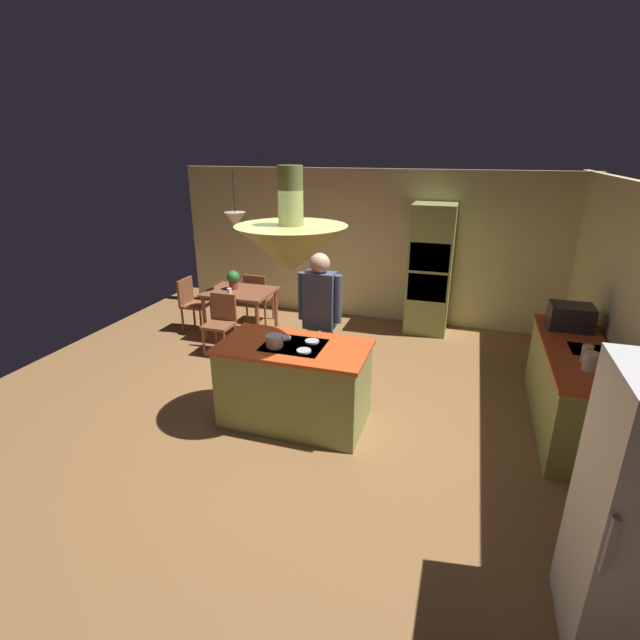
{
  "coord_description": "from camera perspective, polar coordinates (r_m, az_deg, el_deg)",
  "views": [
    {
      "loc": [
        1.64,
        -4.43,
        2.88
      ],
      "look_at": [
        0.1,
        0.4,
        1.0
      ],
      "focal_mm": 26.3,
      "sensor_mm": 36.0,
      "label": 1
    }
  ],
  "objects": [
    {
      "name": "oven_tower",
      "position": [
        7.72,
        13.22,
        5.96
      ],
      "size": [
        0.66,
        0.62,
        2.07
      ],
      "color": "#8C934C",
      "rests_on": "ground"
    },
    {
      "name": "potted_plant_on_table",
      "position": [
        7.52,
        -10.52,
        4.95
      ],
      "size": [
        0.2,
        0.2,
        0.3
      ],
      "color": "#99382D",
      "rests_on": "dining_table"
    },
    {
      "name": "cooking_pot_on_cooktop",
      "position": [
        4.85,
        -5.55,
        -2.53
      ],
      "size": [
        0.18,
        0.18,
        0.12
      ],
      "primitive_type": "cylinder",
      "color": "#B2B2B7",
      "rests_on": "kitchen_island"
    },
    {
      "name": "canister_flour",
      "position": [
        5.04,
        30.08,
        -4.4
      ],
      "size": [
        0.14,
        0.14,
        0.17
      ],
      "primitive_type": "cylinder",
      "color": "silver",
      "rests_on": "counter_run_right"
    },
    {
      "name": "kitchen_island",
      "position": [
        5.14,
        -3.12,
        -7.72
      ],
      "size": [
        1.59,
        0.88,
        0.94
      ],
      "color": "#8C934C",
      "rests_on": "ground"
    },
    {
      "name": "canister_sugar",
      "position": [
        5.2,
        29.71,
        -3.59
      ],
      "size": [
        0.1,
        0.1,
        0.17
      ],
      "primitive_type": "cylinder",
      "color": "#E0B78C",
      "rests_on": "counter_run_right"
    },
    {
      "name": "wall_back",
      "position": [
        8.21,
        5.88,
        8.96
      ],
      "size": [
        6.8,
        0.1,
        2.55
      ],
      "primitive_type": "cube",
      "color": "beige",
      "rests_on": "ground"
    },
    {
      "name": "microwave_on_counter",
      "position": [
        6.05,
        28.19,
        0.35
      ],
      "size": [
        0.46,
        0.36,
        0.28
      ],
      "primitive_type": "cube",
      "color": "#232326",
      "rests_on": "counter_run_right"
    },
    {
      "name": "pendant_light_over_table",
      "position": [
        7.23,
        -10.26,
        11.93
      ],
      "size": [
        0.32,
        0.32,
        0.82
      ],
      "color": "beige"
    },
    {
      "name": "chair_by_back_wall",
      "position": [
        8.08,
        -7.6,
        3.06
      ],
      "size": [
        0.4,
        0.4,
        0.87
      ],
      "rotation": [
        0.0,
        0.0,
        3.14
      ],
      "color": "brown",
      "rests_on": "ground"
    },
    {
      "name": "wall_right",
      "position": [
        5.34,
        34.22,
        -0.8
      ],
      "size": [
        0.1,
        7.2,
        2.55
      ],
      "primitive_type": "cube",
      "color": "beige",
      "rests_on": "ground"
    },
    {
      "name": "ground",
      "position": [
        5.53,
        -2.29,
        -11.05
      ],
      "size": [
        8.16,
        8.16,
        0.0
      ],
      "primitive_type": "plane",
      "color": "olive"
    },
    {
      "name": "cup_on_table",
      "position": [
        7.31,
        -10.97,
        3.47
      ],
      "size": [
        0.07,
        0.07,
        0.09
      ],
      "primitive_type": "cylinder",
      "color": "white",
      "rests_on": "dining_table"
    },
    {
      "name": "range_hood",
      "position": [
        4.63,
        -3.48,
        9.0
      ],
      "size": [
        1.1,
        1.1,
        1.0
      ],
      "color": "#8C934C"
    },
    {
      "name": "counter_run_right",
      "position": [
        5.7,
        28.21,
        -7.25
      ],
      "size": [
        0.73,
        2.09,
        0.92
      ],
      "color": "#8C934C",
      "rests_on": "ground"
    },
    {
      "name": "person_at_island",
      "position": [
        5.51,
        -0.04,
        0.59
      ],
      "size": [
        0.53,
        0.23,
        1.76
      ],
      "color": "tan",
      "rests_on": "ground"
    },
    {
      "name": "dining_table",
      "position": [
        7.49,
        -9.69,
        2.75
      ],
      "size": [
        1.03,
        0.83,
        0.76
      ],
      "color": "brown",
      "rests_on": "ground"
    },
    {
      "name": "chair_at_corner",
      "position": [
        7.97,
        -15.35,
        2.26
      ],
      "size": [
        0.4,
        0.4,
        0.87
      ],
      "rotation": [
        0.0,
        0.0,
        1.57
      ],
      "color": "brown",
      "rests_on": "ground"
    },
    {
      "name": "chair_facing_island",
      "position": [
        7.02,
        -11.95,
        0.09
      ],
      "size": [
        0.4,
        0.4,
        0.87
      ],
      "color": "brown",
      "rests_on": "ground"
    }
  ]
}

